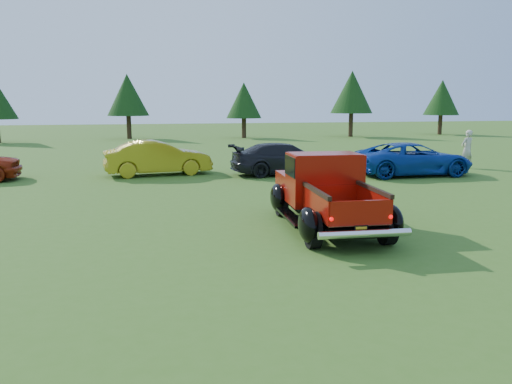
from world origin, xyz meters
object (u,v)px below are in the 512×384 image
tree_mid_right (244,101)px  show_car_grey (285,159)px  spectator (467,149)px  pickup_truck (324,191)px  tree_mid_left (128,95)px  tree_far_east (442,98)px  tree_east (352,92)px  show_car_yellow (158,158)px  show_car_blue (412,159)px

tree_mid_right → show_car_grey: tree_mid_right is taller
tree_mid_right → spectator: (5.50, -20.81, -2.15)m
spectator → pickup_truck: bearing=26.8°
tree_mid_left → tree_mid_right: (9.00, -1.00, -0.41)m
tree_mid_left → spectator: tree_mid_left is taller
pickup_truck → spectator: size_ratio=2.78×
tree_mid_left → tree_far_east: size_ratio=1.04×
tree_mid_right → spectator: tree_mid_right is taller
tree_far_east → pickup_truck: (-22.09, -29.54, -2.46)m
tree_mid_left → tree_east: 18.06m
tree_mid_left → pickup_truck: (4.91, -30.04, -2.60)m
pickup_truck → show_car_yellow: (-3.41, 9.11, -0.12)m
show_car_blue → spectator: bearing=-66.1°
tree_mid_left → tree_mid_right: tree_mid_left is taller
tree_mid_right → tree_east: bearing=-3.2°
tree_mid_right → pickup_truck: 29.41m
tree_mid_left → show_car_grey: bearing=-73.8°
spectator → tree_far_east: bearing=-134.2°
tree_far_east → show_car_yellow: (-25.50, -20.43, -2.58)m
show_car_yellow → tree_mid_right: bearing=-27.9°
tree_mid_right → tree_east: 9.04m
tree_mid_right → show_car_grey: size_ratio=1.04×
tree_east → tree_far_east: tree_east is taller
show_car_grey → pickup_truck: bearing=166.7°
show_car_yellow → show_car_grey: size_ratio=0.96×
tree_mid_right → show_car_blue: 22.44m
show_car_yellow → show_car_blue: size_ratio=0.89×
tree_mid_left → tree_far_east: bearing=-1.1°
tree_mid_right → show_car_yellow: bearing=-110.6°
tree_mid_left → show_car_grey: size_ratio=1.18×
show_car_yellow → spectator: spectator is taller
tree_east → show_car_yellow: 25.66m
tree_mid_left → pickup_truck: bearing=-80.7°
pickup_truck → spectator: pickup_truck is taller
tree_mid_left → show_car_blue: bearing=-64.4°
spectator → show_car_blue: bearing=8.7°
tree_far_east → show_car_blue: bearing=-125.0°
show_car_blue → pickup_truck: bearing=139.0°
show_car_yellow → spectator: 13.03m
tree_mid_left → spectator: (14.50, -21.81, -2.56)m
tree_mid_right → show_car_blue: bearing=-84.6°
tree_mid_left → show_car_yellow: (1.50, -20.93, -2.71)m
show_car_yellow → spectator: (13.00, -0.88, 0.15)m
tree_far_east → spectator: tree_far_east is taller
tree_mid_right → show_car_yellow: (-7.50, -19.93, -2.30)m
tree_east → pickup_truck: 31.53m
tree_mid_left → tree_east: size_ratio=0.93×
tree_far_east → show_car_grey: bearing=-134.0°
show_car_yellow → spectator: size_ratio=2.48×
tree_east → tree_mid_right: bearing=176.8°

